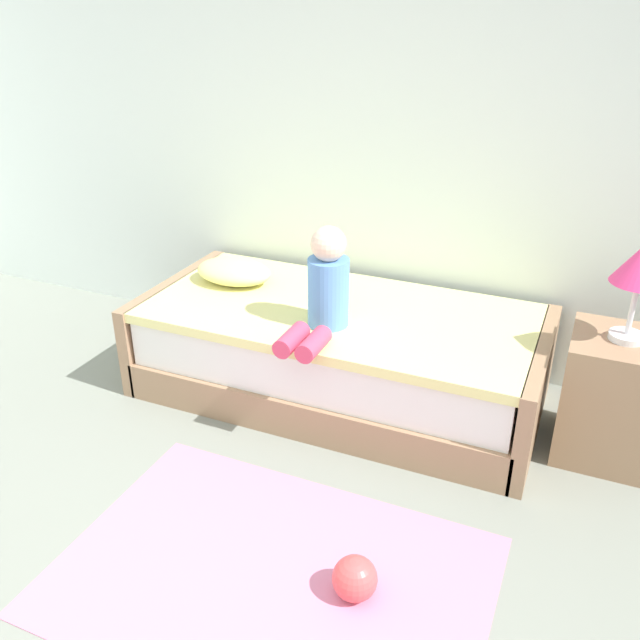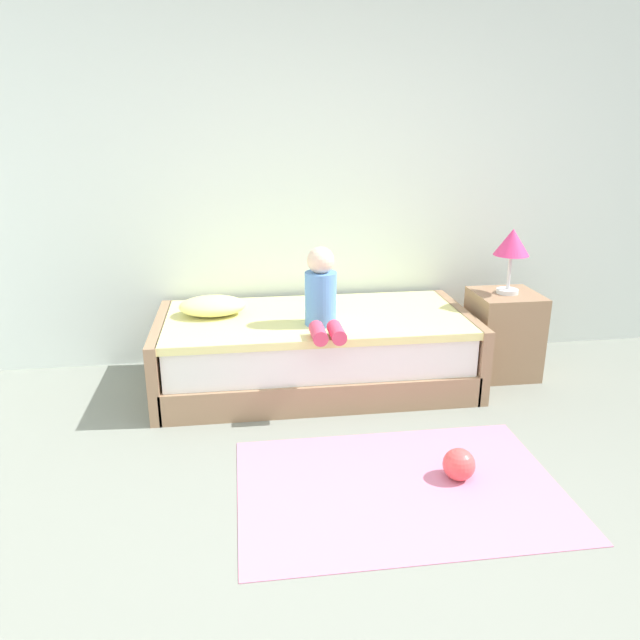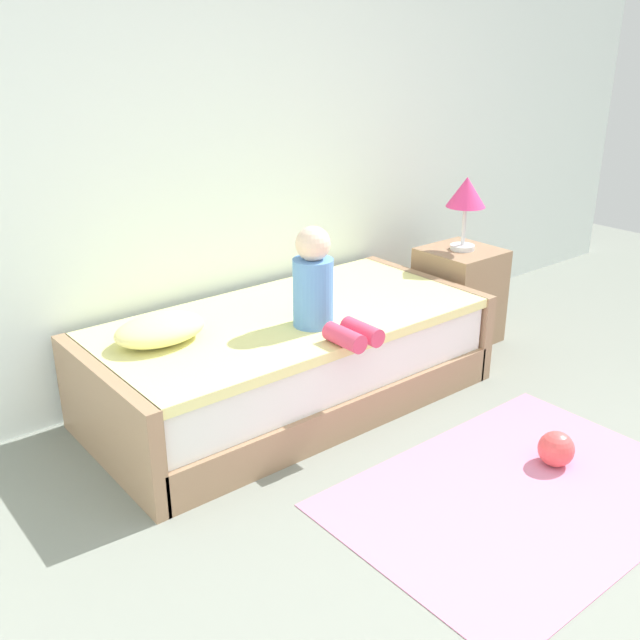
{
  "view_description": "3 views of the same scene",
  "coord_description": "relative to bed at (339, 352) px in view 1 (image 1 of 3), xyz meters",
  "views": [
    {
      "loc": [
        0.96,
        -0.91,
        1.96
      ],
      "look_at": [
        -0.19,
        1.75,
        0.55
      ],
      "focal_mm": 37.58,
      "sensor_mm": 36.0,
      "label": 1
    },
    {
      "loc": [
        -0.68,
        -1.8,
        1.74
      ],
      "look_at": [
        -0.19,
        1.75,
        0.55
      ],
      "focal_mm": 33.78,
      "sensor_mm": 36.0,
      "label": 2
    },
    {
      "loc": [
        -2.24,
        -0.77,
        1.85
      ],
      "look_at": [
        -0.19,
        1.75,
        0.55
      ],
      "focal_mm": 40.42,
      "sensor_mm": 36.0,
      "label": 3
    }
  ],
  "objects": [
    {
      "name": "wall_rear",
      "position": [
        0.19,
        0.6,
        1.2
      ],
      "size": [
        7.2,
        0.1,
        2.9
      ],
      "primitive_type": "cube",
      "color": "silver",
      "rests_on": "ground"
    },
    {
      "name": "bed",
      "position": [
        0.0,
        0.0,
        0.0
      ],
      "size": [
        2.11,
        1.0,
        0.5
      ],
      "color": "#997556",
      "rests_on": "ground"
    },
    {
      "name": "nightstand",
      "position": [
        1.35,
        0.01,
        0.05
      ],
      "size": [
        0.44,
        0.44,
        0.6
      ],
      "primitive_type": "cube",
      "color": "#997556",
      "rests_on": "ground"
    },
    {
      "name": "child_figure",
      "position": [
        0.01,
        -0.23,
        0.46
      ],
      "size": [
        0.2,
        0.51,
        0.5
      ],
      "color": "#598CD1",
      "rests_on": "bed"
    },
    {
      "name": "pillow",
      "position": [
        -0.68,
        0.1,
        0.32
      ],
      "size": [
        0.44,
        0.3,
        0.13
      ],
      "primitive_type": "ellipsoid",
      "color": "#F2E58C",
      "rests_on": "bed"
    },
    {
      "name": "toy_ball",
      "position": [
        0.57,
        -1.26,
        -0.16
      ],
      "size": [
        0.17,
        0.17,
        0.17
      ],
      "primitive_type": "sphere",
      "color": "#E54C4C",
      "rests_on": "ground"
    },
    {
      "name": "area_rug",
      "position": [
        0.25,
        -1.3,
        -0.24
      ],
      "size": [
        1.6,
        1.1,
        0.01
      ],
      "primitive_type": "cube",
      "color": "pink",
      "rests_on": "ground"
    }
  ]
}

